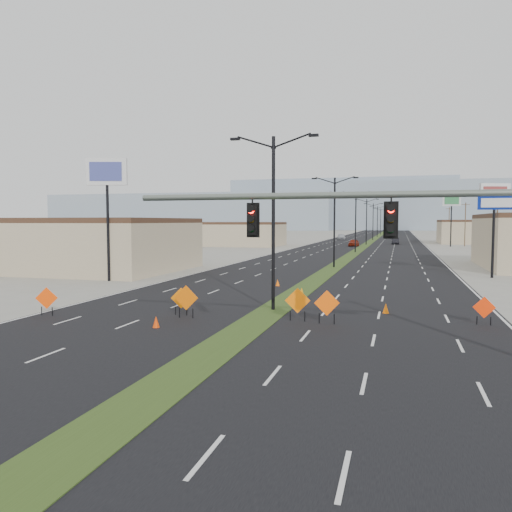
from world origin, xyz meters
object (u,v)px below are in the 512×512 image
(streetlight_6, at_px, (381,221))
(pole_sign_west, at_px, (107,180))
(car_left, at_px, (354,243))
(construction_sign_4, at_px, (327,304))
(signal_mast, at_px, (448,233))
(streetlight_3, at_px, (366,220))
(construction_sign_1, at_px, (186,299))
(pole_sign_east_far, at_px, (452,204))
(car_mid, at_px, (395,241))
(construction_sign_2, at_px, (181,299))
(construction_sign_5, at_px, (484,309))
(cone_2, at_px, (386,308))
(car_far, at_px, (341,237))
(streetlight_4, at_px, (373,220))
(streetlight_1, at_px, (334,219))
(construction_sign_3, at_px, (298,302))
(streetlight_2, at_px, (356,220))
(pole_sign_east_near, at_px, (494,202))
(construction_sign_0, at_px, (47,299))
(cone_0, at_px, (156,322))
(streetlight_5, at_px, (377,220))
(cone_3, at_px, (278,283))
(streetlight_0, at_px, (273,217))

(streetlight_6, distance_m, pole_sign_west, 159.04)
(car_left, xyz_separation_m, construction_sign_4, (5.55, -79.11, 0.28))
(signal_mast, bearing_deg, streetlight_3, 95.20)
(streetlight_6, bearing_deg, construction_sign_4, -88.81)
(construction_sign_1, relative_size, pole_sign_east_far, 0.17)
(signal_mast, xyz_separation_m, streetlight_3, (-8.56, 94.00, 0.63))
(car_mid, xyz_separation_m, pole_sign_east_far, (10.91, -7.93, 7.95))
(construction_sign_2, height_order, construction_sign_5, construction_sign_2)
(signal_mast, height_order, cone_2, signal_mast)
(car_far, bearing_deg, construction_sign_2, -95.13)
(streetlight_4, xyz_separation_m, construction_sign_4, (3.55, -115.07, -4.40))
(streetlight_6, xyz_separation_m, pole_sign_east_far, (17.06, -87.36, 3.27))
(streetlight_4, relative_size, car_mid, 2.23)
(streetlight_1, bearing_deg, car_far, 95.82)
(car_mid, relative_size, construction_sign_4, 2.61)
(streetlight_6, distance_m, construction_sign_3, 170.85)
(car_left, distance_m, car_mid, 14.95)
(cone_2, bearing_deg, construction_sign_3, -140.99)
(streetlight_1, bearing_deg, streetlight_2, 90.00)
(streetlight_4, bearing_deg, pole_sign_east_near, -80.42)
(construction_sign_0, height_order, construction_sign_1, construction_sign_1)
(construction_sign_1, distance_m, pole_sign_west, 20.47)
(construction_sign_0, bearing_deg, car_left, 60.89)
(signal_mast, relative_size, cone_0, 27.91)
(construction_sign_3, height_order, pole_sign_west, pole_sign_west)
(streetlight_5, distance_m, construction_sign_0, 145.63)
(construction_sign_4, bearing_deg, streetlight_6, 71.89)
(cone_0, distance_m, cone_2, 12.72)
(construction_sign_0, relative_size, cone_3, 2.83)
(streetlight_1, distance_m, cone_0, 34.89)
(streetlight_3, bearing_deg, car_left, -104.10)
(construction_sign_0, bearing_deg, streetlight_2, 56.91)
(construction_sign_1, bearing_deg, cone_3, 78.47)
(streetlight_2, bearing_deg, car_mid, 79.31)
(car_mid, bearing_deg, car_far, 119.30)
(construction_sign_3, height_order, pole_sign_east_far, pole_sign_east_far)
(car_mid, bearing_deg, construction_sign_5, -88.60)
(signal_mast, xyz_separation_m, streetlight_2, (-8.56, 66.00, 0.63))
(construction_sign_1, bearing_deg, streetlight_2, 81.21)
(construction_sign_0, xyz_separation_m, construction_sign_2, (7.01, 2.18, -0.03))
(streetlight_6, bearing_deg, streetlight_1, -90.00)
(signal_mast, bearing_deg, construction_sign_2, 151.53)
(cone_3, bearing_deg, car_left, 89.76)
(streetlight_0, bearing_deg, construction_sign_4, -40.86)
(construction_sign_2, xyz_separation_m, pole_sign_east_far, (21.55, 83.57, 7.79))
(construction_sign_2, xyz_separation_m, cone_2, (10.83, 3.66, -0.60))
(signal_mast, xyz_separation_m, construction_sign_4, (-5.00, 6.93, -3.78))
(construction_sign_1, height_order, construction_sign_5, construction_sign_1)
(streetlight_4, bearing_deg, streetlight_1, -90.00)
(streetlight_1, distance_m, construction_sign_4, 31.58)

